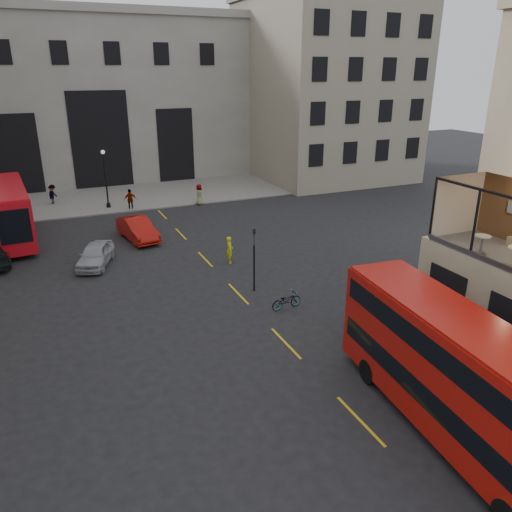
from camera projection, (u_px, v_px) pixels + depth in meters
name	position (u px, v px, depth m)	size (l,w,h in m)	color
ground	(404.00, 407.00, 19.03)	(140.00, 140.00, 0.00)	black
gateway	(90.00, 94.00, 54.90)	(35.00, 10.60, 18.00)	#A09C94
building_right	(324.00, 84.00, 57.12)	(16.60, 18.60, 20.00)	gray
pavement_far	(103.00, 198.00, 49.27)	(40.00, 12.00, 0.12)	slate
traffic_light_near	(254.00, 252.00, 28.06)	(0.16, 0.20, 3.80)	black
street_lamp_b	(106.00, 183.00, 45.02)	(0.36, 0.36, 5.33)	black
bus_near	(457.00, 372.00, 16.84)	(3.51, 11.29, 4.43)	#AB120B
bus_far	(10.00, 210.00, 36.68)	(3.12, 10.56, 4.16)	red
car_a	(95.00, 255.00, 32.42)	(1.73, 4.30, 1.47)	#A3A5AB
car_b	(137.00, 229.00, 37.30)	(1.74, 5.00, 1.65)	#AC110A
bicycle	(286.00, 300.00, 26.66)	(0.62, 1.77, 0.93)	gray
cyclist	(230.00, 250.00, 32.81)	(0.66, 0.43, 1.80)	yellow
pedestrian_a	(20.00, 219.00, 39.68)	(0.85, 0.66, 1.74)	gray
pedestrian_b	(53.00, 195.00, 46.75)	(1.25, 0.72, 1.93)	gray
pedestrian_c	(130.00, 200.00, 45.07)	(1.13, 0.47, 1.92)	gray
pedestrian_d	(199.00, 195.00, 46.78)	(0.96, 0.62, 1.96)	gray
pedestrian_e	(9.00, 239.00, 34.86)	(0.68, 0.44, 1.85)	gray
cafe_table_far	(482.00, 242.00, 21.33)	(0.66, 0.66, 0.83)	beige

